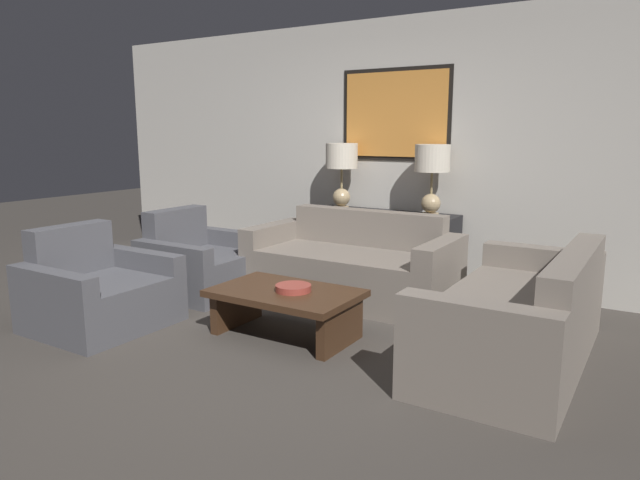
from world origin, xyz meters
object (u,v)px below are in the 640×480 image
Objects in this scene: console_table at (383,247)px; armchair_near_back_wall at (201,265)px; couch_by_back_wall at (352,268)px; couch_by_side at (519,321)px; armchair_near_camera at (98,293)px; coffee_table at (286,302)px; table_lamp_right at (432,167)px; decorative_bowl at (293,288)px; table_lamp_left at (342,164)px.

armchair_near_back_wall reaches higher than console_table.
couch_by_back_wall is 1.00× the size of couch_by_side.
armchair_near_camera is at bearing -161.71° from couch_by_side.
couch_by_side is at bearing 14.45° from coffee_table.
table_lamp_right is 1.23m from couch_by_back_wall.
table_lamp_right reaches higher than decorative_bowl.
table_lamp_right is 3.17m from armchair_near_camera.
table_lamp_left is at bearing 106.82° from coffee_table.
coffee_table is (-0.44, -1.81, -0.93)m from table_lamp_right.
decorative_bowl is (0.12, -1.80, 0.02)m from console_table.
couch_by_side is at bearing 14.81° from decorative_bowl.
armchair_near_camera is (-1.36, -2.39, -0.10)m from console_table.
armchair_near_back_wall is (-1.85, -1.22, -0.93)m from table_lamp_right.
table_lamp_left is 0.35× the size of couch_by_back_wall.
decorative_bowl is (-0.37, -1.80, -0.81)m from table_lamp_right.
decorative_bowl is at bearing 5.83° from coffee_table.
console_table is 1.83m from armchair_near_back_wall.
armchair_near_camera is at bearing -109.84° from table_lamp_left.
table_lamp_left is 0.69× the size of armchair_near_back_wall.
couch_by_back_wall reaches higher than decorative_bowl.
table_lamp_left is at bearing 108.81° from decorative_bowl.
coffee_table is at bearing 22.49° from armchair_near_camera.
armchair_near_back_wall is at bearing -137.94° from console_table.
couch_by_back_wall is 7.10× the size of decorative_bowl.
table_lamp_left reaches higher than coffee_table.
armchair_near_back_wall is 1.00× the size of armchair_near_camera.
decorative_bowl reaches higher than coffee_table.
couch_by_side is at bearing 18.29° from armchair_near_camera.
table_lamp_left reaches higher than couch_by_side.
coffee_table is at bearing -165.55° from couch_by_side.
decorative_bowl is at bearing -21.34° from armchair_near_back_wall.
couch_by_back_wall is 1.15m from coffee_table.
armchair_near_camera is (-1.48, -0.59, -0.12)m from decorative_bowl.
console_table is 1.55× the size of armchair_near_camera.
couch_by_back_wall reaches higher than coffee_table.
console_table is at bearing 93.81° from decorative_bowl.
coffee_table is (0.05, -1.15, -0.02)m from couch_by_back_wall.
armchair_near_camera reaches higher than decorative_bowl.
decorative_bowl is (0.61, -1.80, -0.81)m from table_lamp_left.
couch_by_side is (1.67, -1.39, -0.08)m from console_table.
armchair_near_camera is (-1.41, -0.58, -0.00)m from coffee_table.
armchair_near_camera is (-3.02, -1.00, -0.02)m from couch_by_side.
coffee_table is at bearing -73.18° from table_lamp_left.
coffee_table is 1.53m from armchair_near_camera.
table_lamp_right is 2.08m from coffee_table.
table_lamp_left is at bearing 180.00° from table_lamp_right.
table_lamp_left is 1.00× the size of table_lamp_right.
couch_by_back_wall is at bearing -126.69° from table_lamp_right.
decorative_bowl is 1.60m from armchair_near_camera.
table_lamp_left is 2.11m from coffee_table.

